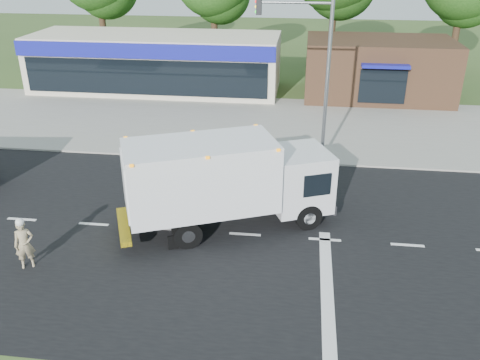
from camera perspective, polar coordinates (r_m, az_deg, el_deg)
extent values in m
plane|color=#385123|center=(19.39, 0.57, -6.14)|extent=(120.00, 120.00, 0.00)
cube|color=black|center=(19.39, 0.57, -6.13)|extent=(60.00, 14.00, 0.02)
cube|color=gray|center=(26.67, 2.65, 3.13)|extent=(60.00, 2.40, 0.12)
cube|color=gray|center=(32.12, 3.54, 6.91)|extent=(60.00, 9.00, 0.02)
cube|color=silver|center=(22.16, -23.28, -4.07)|extent=(1.20, 0.15, 0.01)
cube|color=silver|center=(20.84, -16.10, -4.77)|extent=(1.20, 0.15, 0.01)
cube|color=silver|center=(19.90, -8.08, -5.47)|extent=(1.20, 0.15, 0.01)
cube|color=silver|center=(19.38, 0.57, -6.10)|extent=(1.20, 0.15, 0.01)
cube|color=silver|center=(19.31, 9.50, -6.60)|extent=(1.20, 0.15, 0.01)
cube|color=silver|center=(19.71, 18.30, -6.95)|extent=(1.20, 0.15, 0.01)
cube|color=silver|center=(16.84, 9.74, -11.97)|extent=(0.40, 7.00, 0.01)
cube|color=black|center=(19.39, -4.27, -3.60)|extent=(5.45, 3.13, 0.38)
cube|color=silver|center=(19.98, 6.58, 0.19)|extent=(2.92, 3.01, 2.29)
cube|color=black|center=(20.28, 9.33, 1.08)|extent=(0.96, 1.97, 0.98)
cube|color=white|center=(18.71, -4.42, 0.50)|extent=(6.04, 4.54, 2.56)
cube|color=silver|center=(18.46, -12.80, -0.63)|extent=(0.91, 2.04, 2.07)
cube|color=yellow|center=(19.21, -12.92, -5.09)|extent=(1.37, 2.56, 0.20)
cube|color=orange|center=(18.22, -4.55, 4.08)|extent=(5.86, 4.49, 0.09)
cylinder|color=black|center=(21.37, 5.54, -1.49)|extent=(1.09, 0.71, 1.05)
cylinder|color=black|center=(19.68, 7.67, -4.11)|extent=(1.09, 0.71, 1.05)
cylinder|color=black|center=(20.35, -6.98, -3.03)|extent=(1.09, 0.71, 1.05)
cylinder|color=black|center=(18.47, -5.89, -6.13)|extent=(1.09, 0.71, 1.05)
imported|color=tan|center=(18.62, -23.05, -6.67)|extent=(0.77, 0.68, 1.77)
sphere|color=white|center=(18.21, -23.50, -4.38)|extent=(0.28, 0.28, 0.28)
cube|color=beige|center=(38.89, -9.41, 12.92)|extent=(18.00, 6.00, 4.00)
cube|color=#121690|center=(35.75, -10.94, 14.03)|extent=(18.00, 0.30, 1.00)
cube|color=black|center=(36.14, -10.71, 11.24)|extent=(17.00, 0.12, 2.40)
cube|color=#382316|center=(37.67, 15.22, 12.00)|extent=(10.00, 6.00, 4.00)
cube|color=#121690|center=(34.48, 15.99, 12.27)|extent=(3.00, 1.20, 0.20)
cube|color=black|center=(34.85, 15.70, 10.06)|extent=(3.00, 0.12, 2.20)
cylinder|color=gray|center=(24.82, 9.75, 10.68)|extent=(0.18, 0.18, 8.00)
cylinder|color=gray|center=(24.17, 6.15, 19.19)|extent=(3.40, 0.12, 0.12)
cube|color=black|center=(24.28, 2.14, 18.87)|extent=(0.25, 0.25, 0.70)
cylinder|color=#332114|center=(48.34, -15.19, 16.81)|extent=(0.56, 0.56, 7.35)
cylinder|color=#332114|center=(45.62, -2.90, 16.84)|extent=(0.56, 0.56, 6.86)
cylinder|color=#332114|center=(44.91, 10.34, 16.98)|extent=(0.56, 0.56, 7.84)
cylinder|color=#332114|center=(46.52, 23.13, 15.20)|extent=(0.56, 0.56, 7.00)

